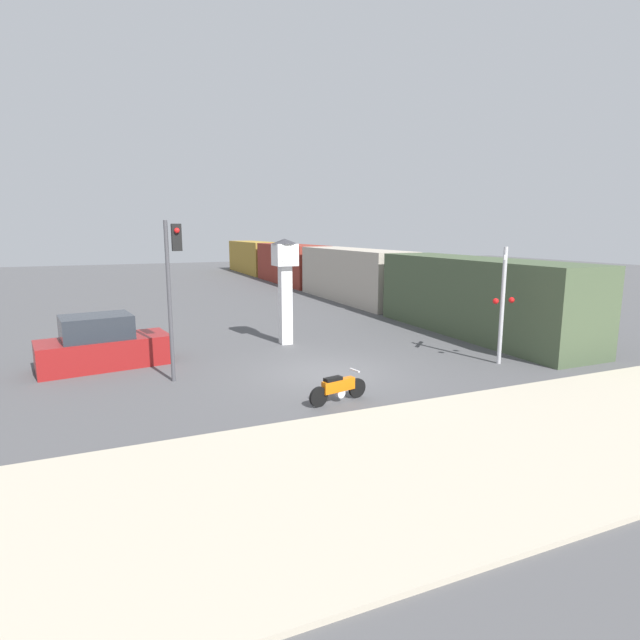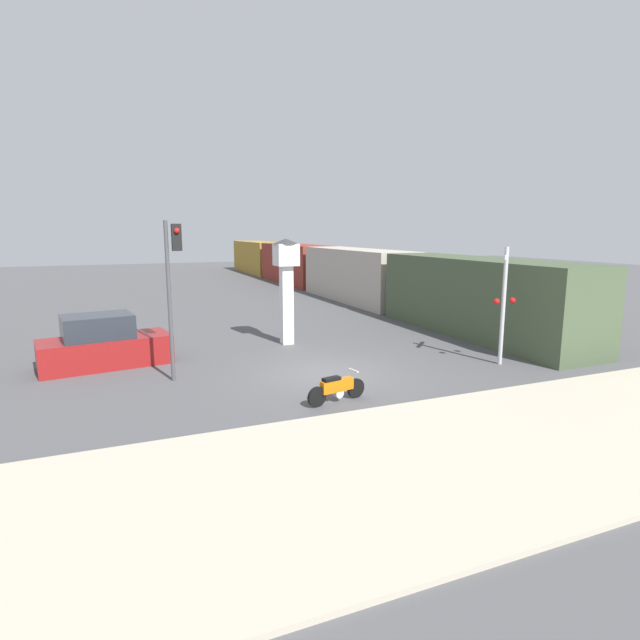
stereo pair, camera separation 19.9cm
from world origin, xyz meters
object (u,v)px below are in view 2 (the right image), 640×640
object	(u,v)px
parked_car	(104,345)
traffic_light	(173,273)
motorcycle	(337,388)
clock_tower	(286,275)
freight_train	(321,269)
railroad_crossing_signal	(504,301)

from	to	relation	value
parked_car	traffic_light	bearing A→B (deg)	-60.53
traffic_light	parked_car	xyz separation A→B (m)	(-2.12, 2.66, -2.58)
motorcycle	clock_tower	size ratio (longest dim) A/B	0.43
parked_car	clock_tower	bearing A→B (deg)	-1.93
traffic_light	freight_train	bearing A→B (deg)	56.69
clock_tower	traffic_light	world-z (taller)	traffic_light
railroad_crossing_signal	parked_car	xyz separation A→B (m)	(-12.75, 5.01, -1.46)
clock_tower	traffic_light	distance (m)	5.96
clock_tower	parked_car	bearing A→B (deg)	-172.84
clock_tower	railroad_crossing_signal	size ratio (longest dim) A/B	1.05
parked_car	motorcycle	bearing A→B (deg)	-56.64
freight_train	motorcycle	bearing A→B (deg)	-111.68
clock_tower	railroad_crossing_signal	world-z (taller)	clock_tower
motorcycle	parked_car	distance (m)	8.69
motorcycle	freight_train	world-z (taller)	freight_train
clock_tower	parked_car	size ratio (longest dim) A/B	0.97
freight_train	parked_car	size ratio (longest dim) A/B	10.80
freight_train	railroad_crossing_signal	distance (m)	22.63
parked_car	freight_train	bearing A→B (deg)	39.60
freight_train	traffic_light	bearing A→B (deg)	-123.31
clock_tower	railroad_crossing_signal	bearing A→B (deg)	-45.11
clock_tower	freight_train	world-z (taller)	clock_tower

